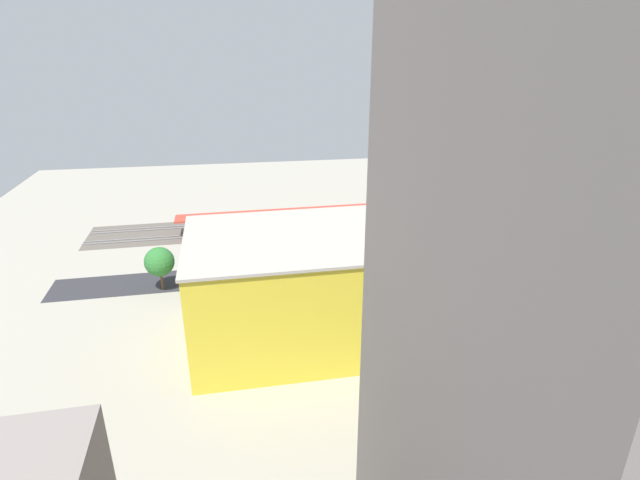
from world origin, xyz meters
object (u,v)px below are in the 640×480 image
(street_tree_4, at_px, (216,265))
(street_tree_5, at_px, (473,244))
(platform_canopy_near, at_px, (318,219))
(construction_building, at_px, (329,287))
(parked_car_4, at_px, (303,259))
(street_tree_3, at_px, (495,244))
(street_tree_1, at_px, (512,241))
(parked_car_3, at_px, (347,256))
(street_tree_2, at_px, (392,257))
(tower_crane, at_px, (506,190))
(parked_car_1, at_px, (424,250))
(parked_car_2, at_px, (386,253))
(street_tree_0, at_px, (159,262))
(traffic_light, at_px, (326,259))
(passenger_coach, at_px, (489,197))
(parked_car_0, at_px, (464,249))
(platform_canopy_far, at_px, (277,213))
(box_truck_0, at_px, (270,279))
(locomotive, at_px, (404,207))

(street_tree_4, height_order, street_tree_5, street_tree_5)
(platform_canopy_near, relative_size, construction_building, 1.26)
(parked_car_4, height_order, street_tree_3, street_tree_3)
(street_tree_1, distance_m, street_tree_5, 8.82)
(parked_car_3, bearing_deg, platform_canopy_near, -72.51)
(street_tree_2, bearing_deg, tower_crane, 119.51)
(platform_canopy_near, height_order, parked_car_1, platform_canopy_near)
(construction_building, bearing_deg, parked_car_2, -123.69)
(street_tree_0, distance_m, traffic_light, 29.80)
(passenger_coach, distance_m, parked_car_0, 31.05)
(street_tree_3, bearing_deg, platform_canopy_far, -35.19)
(parked_car_1, bearing_deg, street_tree_0, 8.68)
(street_tree_5, bearing_deg, construction_building, 29.82)
(parked_car_3, height_order, box_truck_0, box_truck_0)
(parked_car_1, distance_m, parked_car_2, 8.11)
(passenger_coach, bearing_deg, street_tree_4, 26.76)
(parked_car_3, bearing_deg, street_tree_0, 12.14)
(street_tree_3, bearing_deg, street_tree_2, 2.45)
(street_tree_1, relative_size, street_tree_3, 1.01)
(tower_crane, xyz_separation_m, traffic_light, (22.49, -19.68, -18.09))
(construction_building, relative_size, street_tree_0, 4.93)
(parked_car_2, distance_m, parked_car_3, 8.22)
(parked_car_4, distance_m, street_tree_0, 27.80)
(parked_car_3, xyz_separation_m, street_tree_2, (-6.46, 9.42, 3.50))
(parked_car_2, bearing_deg, passenger_coach, -144.16)
(platform_canopy_near, distance_m, street_tree_2, 24.54)
(platform_canopy_far, height_order, street_tree_4, street_tree_4)
(street_tree_5, bearing_deg, street_tree_3, -176.49)
(parked_car_0, xyz_separation_m, construction_building, (33.39, 26.12, 7.35))
(parked_car_3, relative_size, street_tree_1, 0.50)
(street_tree_4, bearing_deg, street_tree_1, -178.36)
(locomotive, xyz_separation_m, traffic_light, (25.63, 33.06, 2.25))
(parked_car_0, xyz_separation_m, parked_car_3, (24.96, -0.35, 0.04))
(parked_car_0, height_order, tower_crane, tower_crane)
(locomotive, bearing_deg, construction_building, 61.18)
(parked_car_0, relative_size, street_tree_1, 0.50)
(street_tree_0, bearing_deg, tower_crane, 159.01)
(locomotive, relative_size, street_tree_4, 1.87)
(parked_car_3, height_order, construction_building, construction_building)
(parked_car_1, bearing_deg, parked_car_0, 175.77)
(passenger_coach, xyz_separation_m, street_tree_2, (36.15, 34.49, 0.98))
(platform_canopy_far, bearing_deg, construction_building, 95.29)
(passenger_coach, distance_m, parked_car_4, 57.58)
(parked_car_1, xyz_separation_m, box_truck_0, (32.66, 10.24, 0.90))
(parked_car_2, relative_size, street_tree_0, 0.60)
(street_tree_3, bearing_deg, traffic_light, -0.96)
(parked_car_1, xyz_separation_m, parked_car_3, (16.33, 0.28, 0.00))
(locomotive, height_order, parked_car_3, locomotive)
(platform_canopy_near, height_order, construction_building, construction_building)
(street_tree_1, height_order, street_tree_2, street_tree_1)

